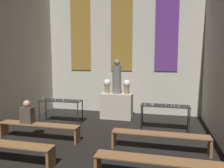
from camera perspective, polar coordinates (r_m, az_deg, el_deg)
wall_back at (r=9.38m, az=2.59°, el=9.99°), size 6.77×0.16×5.69m
altar at (r=8.61m, az=1.25°, el=-5.69°), size 1.21×0.65×0.98m
statue at (r=8.44m, az=1.27°, el=1.60°), size 0.34×0.34×1.32m
flower_vase_left at (r=8.56m, az=-1.30°, el=-0.28°), size 0.28×0.28×0.54m
flower_vase_right at (r=8.40m, az=3.88°, el=-0.43°), size 0.28×0.28×0.54m
candle_rack_left at (r=8.14m, az=-13.23°, el=-4.79°), size 1.54×0.51×1.02m
candle_rack_right at (r=7.29m, az=13.66°, el=-6.17°), size 1.54×0.51×1.03m
pew_third_left at (r=5.69m, az=-26.62°, el=-14.63°), size 2.44×0.36×0.46m
pew_third_right at (r=4.48m, az=11.90°, el=-19.98°), size 2.44×0.36×0.46m
pew_back_left at (r=6.79m, az=-18.59°, el=-10.76°), size 2.44×0.36×0.46m
pew_back_right at (r=5.81m, az=12.34°, el=-13.55°), size 2.44×0.36×0.46m
person_seated at (r=6.87m, az=-21.27°, el=-7.13°), size 0.36×0.24×0.68m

